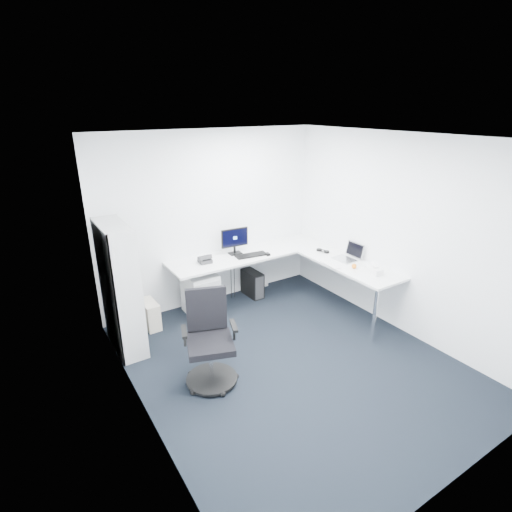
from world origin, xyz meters
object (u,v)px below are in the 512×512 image
l_desk (266,283)px  laptop (345,252)px  bookshelf (120,288)px  monitor (235,241)px  task_chair (210,342)px

l_desk → laptop: bearing=-34.9°
l_desk → bookshelf: (-2.17, 0.05, 0.44)m
bookshelf → monitor: 1.94m
task_chair → l_desk: bearing=57.4°
bookshelf → laptop: (3.15, -0.73, 0.08)m
bookshelf → task_chair: bearing=-64.3°
task_chair → monitor: monitor is taller
bookshelf → task_chair: size_ratio=1.55×
bookshelf → laptop: 3.24m
monitor → laptop: monitor is taller
laptop → task_chair: bearing=-168.5°
l_desk → task_chair: 1.99m
l_desk → task_chair: (-1.56, -1.22, 0.14)m
l_desk → bookshelf: bookshelf is taller
l_desk → monitor: bearing=123.1°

